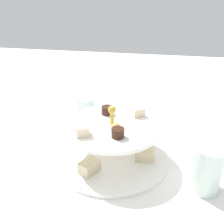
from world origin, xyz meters
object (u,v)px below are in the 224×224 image
water_glass_tall_right (207,169)px  teacup_with_saucer (124,111)px  water_glass_short_left (86,109)px  butter_knife_right (185,128)px  tiered_serving_stand (112,144)px

water_glass_tall_right → teacup_with_saucer: water_glass_tall_right is taller
water_glass_short_left → teacup_with_saucer: 0.13m
water_glass_short_left → butter_knife_right: water_glass_short_left is taller
water_glass_tall_right → water_glass_short_left: size_ratio=1.33×
water_glass_short_left → tiered_serving_stand: bearing=122.1°
teacup_with_saucer → water_glass_tall_right: bearing=125.7°
teacup_with_saucer → butter_knife_right: bearing=167.7°
water_glass_tall_right → water_glass_short_left: bearing=-37.8°
water_glass_tall_right → teacup_with_saucer: size_ratio=1.23×
water_glass_tall_right → butter_knife_right: 0.28m
water_glass_short_left → butter_knife_right: bearing=-179.5°
tiered_serving_stand → butter_knife_right: (-0.20, -0.21, -0.04)m
tiered_serving_stand → water_glass_tall_right: (-0.23, 0.07, 0.01)m
teacup_with_saucer → butter_knife_right: (-0.21, 0.05, -0.02)m
water_glass_short_left → teacup_with_saucer: water_glass_short_left is taller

